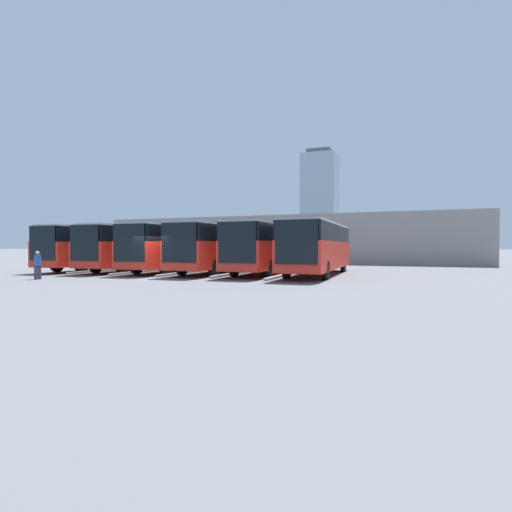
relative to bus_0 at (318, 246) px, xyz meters
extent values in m
plane|color=#5B5B60|center=(8.81, 5.64, -1.89)|extent=(600.00, 600.00, 0.00)
cube|color=red|center=(0.00, -0.02, -0.56)|extent=(2.91, 12.14, 1.76)
cube|color=black|center=(0.00, -0.02, 0.85)|extent=(2.86, 11.96, 1.08)
cube|color=black|center=(-0.16, 6.03, 0.23)|extent=(2.27, 0.10, 2.33)
cube|color=red|center=(-0.16, 6.04, -1.22)|extent=(2.45, 0.13, 0.40)
cube|color=silver|center=(0.00, -0.02, 1.45)|extent=(2.79, 11.65, 0.12)
cylinder|color=black|center=(-1.24, 3.69, -1.33)|extent=(0.33, 1.12, 1.12)
cylinder|color=black|center=(1.04, 3.75, -1.33)|extent=(0.33, 1.12, 1.12)
cylinder|color=black|center=(-1.04, -3.79, -1.33)|extent=(0.33, 1.12, 1.12)
cylinder|color=black|center=(1.24, -3.73, -1.33)|extent=(0.33, 1.12, 1.12)
cube|color=#9E9E99|center=(1.76, 1.79, -1.82)|extent=(0.45, 7.78, 0.15)
cube|color=red|center=(3.53, -0.40, -0.56)|extent=(2.91, 12.14, 1.76)
cube|color=black|center=(3.53, -0.40, 0.85)|extent=(2.86, 11.96, 1.08)
cube|color=black|center=(3.36, 5.65, 0.23)|extent=(2.27, 0.10, 2.33)
cube|color=red|center=(3.36, 5.65, -1.22)|extent=(2.45, 0.13, 0.40)
cube|color=silver|center=(3.53, -0.40, 1.45)|extent=(2.79, 11.65, 0.12)
cylinder|color=black|center=(2.28, 3.31, -1.33)|extent=(0.33, 1.12, 1.12)
cylinder|color=black|center=(4.56, 3.37, -1.33)|extent=(0.33, 1.12, 1.12)
cylinder|color=black|center=(2.49, -4.17, -1.33)|extent=(0.33, 1.12, 1.12)
cylinder|color=black|center=(4.77, -4.11, -1.33)|extent=(0.33, 1.12, 1.12)
cube|color=#9E9E99|center=(5.29, 1.41, -1.82)|extent=(0.45, 7.78, 0.15)
cube|color=red|center=(7.05, -0.02, -0.56)|extent=(2.91, 12.14, 1.76)
cube|color=black|center=(7.05, -0.02, 0.85)|extent=(2.86, 11.96, 1.08)
cube|color=black|center=(6.89, 6.03, 0.23)|extent=(2.27, 0.10, 2.33)
cube|color=red|center=(6.89, 6.03, -1.22)|extent=(2.45, 0.13, 0.40)
cube|color=silver|center=(7.05, -0.02, 1.45)|extent=(2.79, 11.65, 0.12)
cylinder|color=black|center=(5.81, 3.69, -1.33)|extent=(0.33, 1.12, 1.12)
cylinder|color=black|center=(8.09, 3.75, -1.33)|extent=(0.33, 1.12, 1.12)
cylinder|color=black|center=(6.01, -3.79, -1.33)|extent=(0.33, 1.12, 1.12)
cylinder|color=black|center=(8.29, -3.73, -1.33)|extent=(0.33, 1.12, 1.12)
cube|color=#9E9E99|center=(8.81, 1.79, -1.82)|extent=(0.45, 7.78, 0.15)
cube|color=red|center=(10.58, 0.04, -0.56)|extent=(2.91, 12.14, 1.76)
cube|color=black|center=(10.58, 0.04, 0.85)|extent=(2.86, 11.96, 1.08)
cube|color=black|center=(10.41, 6.09, 0.23)|extent=(2.27, 0.10, 2.33)
cube|color=red|center=(10.41, 6.09, -1.22)|extent=(2.45, 0.13, 0.40)
cube|color=silver|center=(10.58, 0.04, 1.45)|extent=(2.79, 11.65, 0.12)
cylinder|color=black|center=(9.33, 3.75, -1.33)|extent=(0.33, 1.12, 1.12)
cylinder|color=black|center=(11.61, 3.81, -1.33)|extent=(0.33, 1.12, 1.12)
cylinder|color=black|center=(9.54, -3.73, -1.33)|extent=(0.33, 1.12, 1.12)
cylinder|color=black|center=(11.82, -3.67, -1.33)|extent=(0.33, 1.12, 1.12)
cube|color=#9E9E99|center=(12.34, 1.85, -1.82)|extent=(0.45, 7.78, 0.15)
cube|color=red|center=(14.10, 0.05, -0.56)|extent=(2.91, 12.14, 1.76)
cube|color=black|center=(14.10, 0.05, 0.85)|extent=(2.86, 11.96, 1.08)
cube|color=black|center=(13.94, 6.10, 0.23)|extent=(2.27, 0.10, 2.33)
cube|color=red|center=(13.94, 6.11, -1.22)|extent=(2.45, 0.13, 0.40)
cube|color=silver|center=(14.10, 0.05, 1.45)|extent=(2.79, 11.65, 0.12)
cylinder|color=black|center=(12.86, 3.76, -1.33)|extent=(0.33, 1.12, 1.12)
cylinder|color=black|center=(15.14, 3.83, -1.33)|extent=(0.33, 1.12, 1.12)
cylinder|color=black|center=(13.06, -3.72, -1.33)|extent=(0.33, 1.12, 1.12)
cylinder|color=black|center=(15.34, -3.66, -1.33)|extent=(0.33, 1.12, 1.12)
cube|color=#9E9E99|center=(15.86, 1.87, -1.82)|extent=(0.45, 7.78, 0.15)
cube|color=red|center=(17.63, 0.18, -0.56)|extent=(2.91, 12.14, 1.76)
cube|color=black|center=(17.63, 0.18, 0.85)|extent=(2.86, 11.96, 1.08)
cube|color=black|center=(17.46, 6.23, 0.23)|extent=(2.27, 0.10, 2.33)
cube|color=red|center=(17.46, 6.23, -1.22)|extent=(2.45, 0.13, 0.40)
cube|color=silver|center=(17.63, 0.18, 1.45)|extent=(2.79, 11.65, 0.12)
cylinder|color=black|center=(16.38, 3.89, -1.33)|extent=(0.33, 1.12, 1.12)
cylinder|color=black|center=(18.66, 3.95, -1.33)|extent=(0.33, 1.12, 1.12)
cylinder|color=black|center=(16.59, -3.59, -1.33)|extent=(0.33, 1.12, 1.12)
cylinder|color=black|center=(18.87, -3.53, -1.33)|extent=(0.33, 1.12, 1.12)
cylinder|color=#38384C|center=(14.17, 9.22, -1.50)|extent=(0.24, 0.24, 0.79)
cylinder|color=#38384C|center=(14.25, 9.41, -1.50)|extent=(0.24, 0.24, 0.79)
cylinder|color=#2D4C99|center=(14.21, 9.32, -0.79)|extent=(0.47, 0.47, 0.62)
sphere|color=tan|center=(14.21, 9.32, -0.37)|extent=(0.21, 0.21, 0.21)
cube|color=gray|center=(8.81, -20.76, 0.82)|extent=(44.13, 9.14, 5.41)
cube|color=silver|center=(8.81, -26.83, 3.27)|extent=(44.13, 3.00, 0.24)
cylinder|color=slate|center=(-6.63, -27.93, 0.69)|extent=(0.20, 0.20, 5.16)
cylinder|color=slate|center=(24.26, -27.93, 0.69)|extent=(0.20, 0.20, 5.16)
cube|color=#93A8B7|center=(38.91, -180.30, 22.90)|extent=(17.29, 17.29, 49.59)
cube|color=#4C4C51|center=(38.91, -180.30, 48.89)|extent=(12.10, 12.10, 2.40)
camera|label=1|loc=(-5.73, 26.00, -0.01)|focal=28.00mm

